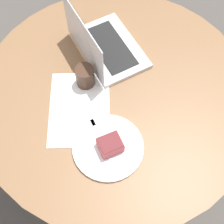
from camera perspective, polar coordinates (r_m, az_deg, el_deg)
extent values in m
plane|color=#4C4742|center=(1.86, 0.44, -7.73)|extent=(12.00, 12.00, 0.00)
cylinder|color=brown|center=(1.85, 0.44, -7.63)|extent=(0.55, 0.55, 0.02)
cylinder|color=brown|center=(1.53, 0.53, -3.13)|extent=(0.14, 0.14, 0.67)
cylinder|color=brown|center=(1.22, 0.67, 3.80)|extent=(1.08, 1.08, 0.03)
cube|color=#472D1E|center=(2.28, 8.86, 19.26)|extent=(0.05, 0.05, 0.44)
cube|color=#472D1E|center=(2.01, 8.32, 11.90)|extent=(0.05, 0.05, 0.44)
cube|color=#472D1E|center=(2.02, -2.80, 13.01)|extent=(0.05, 0.05, 0.44)
cube|color=white|center=(1.17, -5.95, 0.69)|extent=(0.35, 0.27, 0.00)
cylinder|color=white|center=(1.09, -0.75, -6.43)|extent=(0.25, 0.25, 0.01)
cube|color=#B74C51|center=(1.06, -0.33, -6.06)|extent=(0.08, 0.09, 0.04)
cube|color=maroon|center=(1.04, -0.34, -5.56)|extent=(0.08, 0.09, 0.00)
cube|color=silver|center=(1.09, -2.01, -5.05)|extent=(0.17, 0.05, 0.00)
cube|color=silver|center=(1.12, -3.52, -1.92)|extent=(0.03, 0.03, 0.00)
cylinder|color=#3D2619|center=(1.19, -4.95, 6.50)|extent=(0.07, 0.07, 0.09)
cube|color=silver|center=(1.31, -0.32, 11.56)|extent=(0.37, 0.30, 0.02)
cube|color=black|center=(1.30, -0.33, 11.83)|extent=(0.29, 0.20, 0.00)
cube|color=silver|center=(1.20, -5.24, 12.92)|extent=(0.31, 0.10, 0.20)
cube|color=black|center=(1.20, -5.07, 12.99)|extent=(0.29, 0.09, 0.19)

